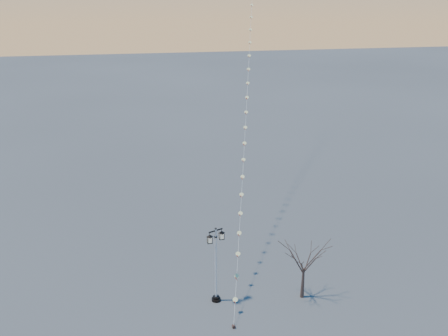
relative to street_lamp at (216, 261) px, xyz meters
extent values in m
plane|color=#4A4A4B|center=(-0.44, -1.28, -3.07)|extent=(300.00, 300.00, 0.00)
cylinder|color=black|center=(0.00, 0.00, -2.98)|extent=(0.62, 0.62, 0.18)
cylinder|color=black|center=(0.00, 0.00, -2.81)|extent=(0.44, 0.44, 0.15)
cylinder|color=silver|center=(0.00, 0.00, -0.15)|extent=(0.14, 0.14, 5.17)
cylinder|color=black|center=(0.00, 0.00, 1.83)|extent=(0.22, 0.22, 0.07)
cube|color=black|center=(0.00, 0.00, 2.27)|extent=(0.99, 0.47, 0.07)
sphere|color=black|center=(0.00, 0.00, 2.40)|extent=(0.15, 0.15, 0.15)
pyramid|color=black|center=(-0.43, -0.18, 2.10)|extent=(0.48, 0.48, 0.15)
cube|color=beige|center=(-0.43, -0.18, 1.76)|extent=(0.29, 0.29, 0.37)
cube|color=black|center=(-0.43, -0.18, 1.55)|extent=(0.33, 0.33, 0.04)
pyramid|color=black|center=(0.43, 0.18, 2.10)|extent=(0.48, 0.48, 0.15)
cube|color=beige|center=(0.43, 0.18, 1.76)|extent=(0.29, 0.29, 0.37)
cube|color=black|center=(0.43, 0.18, 1.55)|extent=(0.33, 0.33, 0.04)
cone|color=#3B2A24|center=(5.89, -0.78, -1.94)|extent=(0.27, 0.27, 2.25)
cylinder|color=#341F19|center=(0.55, -3.02, -2.96)|extent=(0.21, 0.21, 0.21)
cylinder|color=black|center=(0.55, -3.02, -2.94)|extent=(0.03, 0.03, 0.26)
cone|color=#F03E20|center=(6.80, 18.49, 12.30)|extent=(0.08, 0.08, 0.30)
cylinder|color=white|center=(0.55, -3.02, -2.43)|extent=(0.02, 0.02, 0.84)
camera|label=1|loc=(-4.98, -27.04, 16.57)|focal=38.26mm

